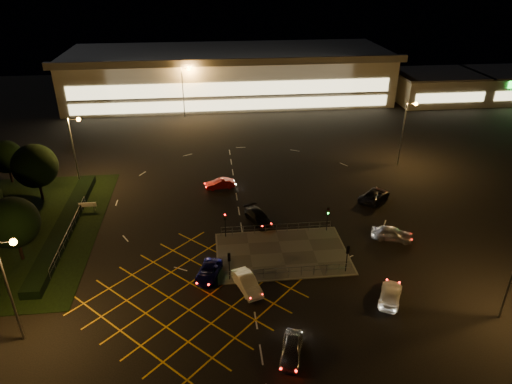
{
  "coord_description": "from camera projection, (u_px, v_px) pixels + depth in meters",
  "views": [
    {
      "loc": [
        -5.42,
        -42.94,
        29.02
      ],
      "look_at": [
        0.36,
        9.2,
        2.0
      ],
      "focal_mm": 32.0,
      "sensor_mm": 36.0,
      "label": 1
    }
  ],
  "objects": [
    {
      "name": "signal_nw",
      "position": [
        225.0,
        220.0,
        52.05
      ],
      "size": [
        0.28,
        0.3,
        3.15
      ],
      "color": "black",
      "rests_on": "pedestrian_island"
    },
    {
      "name": "tree_e",
      "position": [
        13.0,
        223.0,
        47.09
      ],
      "size": [
        5.4,
        5.4,
        7.35
      ],
      "color": "black",
      "rests_on": "ground"
    },
    {
      "name": "signal_se",
      "position": [
        347.0,
        253.0,
        46.16
      ],
      "size": [
        0.28,
        0.3,
        3.15
      ],
      "rotation": [
        0.0,
        0.0,
        3.14
      ],
      "color": "black",
      "rests_on": "pedestrian_island"
    },
    {
      "name": "retail_unit_b",
      "position": [
        503.0,
        85.0,
        104.03
      ],
      "size": [
        14.8,
        14.8,
        6.35
      ],
      "color": "beige",
      "rests_on": "ground"
    },
    {
      "name": "hedge",
      "position": [
        65.0,
        225.0,
        54.58
      ],
      "size": [
        2.0,
        26.0,
        1.0
      ],
      "primitive_type": "cube",
      "color": "black",
      "rests_on": "ground"
    },
    {
      "name": "signal_ne",
      "position": [
        328.0,
        214.0,
        53.22
      ],
      "size": [
        0.28,
        0.3,
        3.15
      ],
      "color": "black",
      "rests_on": "pedestrian_island"
    },
    {
      "name": "grass_verge",
      "position": [
        23.0,
        231.0,
        54.31
      ],
      "size": [
        18.0,
        30.0,
        0.08
      ],
      "primitive_type": "cube",
      "color": "black",
      "rests_on": "ground"
    },
    {
      "name": "car_near_silver",
      "position": [
        291.0,
        349.0,
        36.99
      ],
      "size": [
        2.83,
        4.51,
        1.43
      ],
      "primitive_type": "imported",
      "rotation": [
        0.0,
        0.0,
        5.99
      ],
      "color": "#A0A2A6",
      "rests_on": "ground"
    },
    {
      "name": "ground",
      "position": [
        262.0,
        245.0,
        51.76
      ],
      "size": [
        180.0,
        180.0,
        0.0
      ],
      "primitive_type": "plane",
      "color": "black",
      "rests_on": "ground"
    },
    {
      "name": "streetlight_ne",
      "position": [
        406.0,
        125.0,
        68.82
      ],
      "size": [
        1.78,
        0.56,
        10.03
      ],
      "color": "slate",
      "rests_on": "ground"
    },
    {
      "name": "car_left_blue",
      "position": [
        209.0,
        272.0,
        46.31
      ],
      "size": [
        3.23,
        4.82,
        1.23
      ],
      "primitive_type": "imported",
      "rotation": [
        0.0,
        0.0,
        5.99
      ],
      "color": "#0F0D50",
      "rests_on": "ground"
    },
    {
      "name": "supermarket",
      "position": [
        229.0,
        74.0,
        104.07
      ],
      "size": [
        72.0,
        26.5,
        10.5
      ],
      "color": "beige",
      "rests_on": "ground"
    },
    {
      "name": "car_queue_white",
      "position": [
        247.0,
        283.0,
        44.49
      ],
      "size": [
        2.94,
        4.76,
        1.48
      ],
      "primitive_type": "imported",
      "rotation": [
        0.0,
        0.0,
        0.33
      ],
      "color": "white",
      "rests_on": "ground"
    },
    {
      "name": "car_right_silver",
      "position": [
        392.0,
        234.0,
        52.37
      ],
      "size": [
        5.02,
        3.39,
        1.59
      ],
      "primitive_type": "imported",
      "rotation": [
        0.0,
        0.0,
        1.21
      ],
      "color": "silver",
      "rests_on": "ground"
    },
    {
      "name": "tree_c",
      "position": [
        35.0,
        166.0,
        59.12
      ],
      "size": [
        5.76,
        5.76,
        7.84
      ],
      "color": "black",
      "rests_on": "ground"
    },
    {
      "name": "signal_sw",
      "position": [
        229.0,
        261.0,
        44.99
      ],
      "size": [
        0.28,
        0.3,
        3.15
      ],
      "rotation": [
        0.0,
        0.0,
        3.14
      ],
      "color": "black",
      "rests_on": "pedestrian_island"
    },
    {
      "name": "streetlight_nw",
      "position": [
        75.0,
        142.0,
        62.36
      ],
      "size": [
        1.78,
        0.56,
        10.03
      ],
      "color": "slate",
      "rests_on": "ground"
    },
    {
      "name": "pedestrian_island",
      "position": [
        282.0,
        253.0,
        50.16
      ],
      "size": [
        14.0,
        9.0,
        0.12
      ],
      "primitive_type": "cube",
      "color": "#4C4944",
      "rests_on": "ground"
    },
    {
      "name": "car_east_grey",
      "position": [
        375.0,
        196.0,
        60.85
      ],
      "size": [
        5.58,
        5.42,
        1.48
      ],
      "primitive_type": "imported",
      "rotation": [
        0.0,
        0.0,
        2.32
      ],
      "color": "black",
      "rests_on": "ground"
    },
    {
      "name": "streetlight_far_right",
      "position": [
        377.0,
        77.0,
        95.91
      ],
      "size": [
        1.78,
        0.56,
        10.03
      ],
      "color": "slate",
      "rests_on": "ground"
    },
    {
      "name": "streetlight_far_left",
      "position": [
        185.0,
        85.0,
        90.23
      ],
      "size": [
        1.78,
        0.56,
        10.03
      ],
      "color": "slate",
      "rests_on": "ground"
    },
    {
      "name": "car_far_dkgrey",
      "position": [
        258.0,
        217.0,
        55.87
      ],
      "size": [
        3.69,
        5.36,
        1.44
      ],
      "primitive_type": "imported",
      "rotation": [
        0.0,
        0.0,
        0.37
      ],
      "color": "black",
      "rests_on": "ground"
    },
    {
      "name": "car_approach_white",
      "position": [
        390.0,
        294.0,
        43.1
      ],
      "size": [
        3.86,
        5.0,
        1.35
      ],
      "primitive_type": "imported",
      "rotation": [
        0.0,
        0.0,
        2.65
      ],
      "color": "white",
      "rests_on": "ground"
    },
    {
      "name": "tree_d",
      "position": [
        6.0,
        157.0,
        64.27
      ],
      "size": [
        4.68,
        4.68,
        6.37
      ],
      "color": "black",
      "rests_on": "ground"
    },
    {
      "name": "retail_unit_a",
      "position": [
        436.0,
        87.0,
        102.48
      ],
      "size": [
        18.8,
        14.8,
        6.35
      ],
      "color": "beige",
      "rests_on": "ground"
    },
    {
      "name": "car_circ_red",
      "position": [
        220.0,
        184.0,
        64.15
      ],
      "size": [
        4.27,
        1.98,
        1.35
      ],
      "primitive_type": "imported",
      "rotation": [
        0.0,
        0.0,
        4.85
      ],
      "color": "#9E110B",
      "rests_on": "ground"
    },
    {
      "name": "streetlight_sw",
      "position": [
        10.0,
        277.0,
        36.04
      ],
      "size": [
        1.78,
        0.56,
        10.03
      ],
      "color": "slate",
      "rests_on": "ground"
    }
  ]
}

